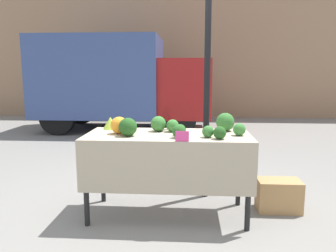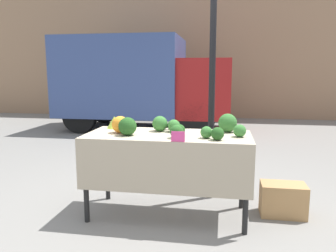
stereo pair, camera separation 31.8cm
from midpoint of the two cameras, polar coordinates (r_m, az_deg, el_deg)
name	(u,v)px [view 2 (the right image)]	position (r m, az deg, el deg)	size (l,w,h in m)	color
ground_plane	(168,214)	(3.44, 2.74, -15.14)	(40.00, 40.00, 0.00)	gray
building_facade	(208,43)	(10.84, 7.89, 14.14)	(16.00, 0.60, 4.71)	#9E7A5B
tent_pole	(212,98)	(3.66, 10.10, 4.78)	(0.07, 0.07, 2.29)	black
parked_truck	(140,80)	(8.31, -3.83, 7.92)	(4.18, 2.04, 2.27)	#384C84
market_table	(167,148)	(3.16, 2.70, -3.82)	(1.61, 0.71, 0.83)	tan
orange_cauliflower	(120,124)	(3.26, -5.57, 0.25)	(0.17, 0.17, 0.17)	orange
romanesco_head	(114,122)	(3.55, -6.80, 0.66)	(0.16, 0.16, 0.13)	#93B238
broccoli_head_0	(228,123)	(3.37, 13.02, 0.51)	(0.19, 0.19, 0.19)	#336B2D
broccoli_head_1	(160,124)	(3.34, 1.30, 0.40)	(0.16, 0.16, 0.16)	#387533
broccoli_head_2	(177,131)	(2.99, 4.57, -0.99)	(0.12, 0.12, 0.12)	#285B23
broccoli_head_3	(174,126)	(3.30, 3.77, 0.02)	(0.13, 0.13, 0.13)	#387533
broccoli_head_4	(179,130)	(3.10, 4.92, -0.73)	(0.11, 0.11, 0.11)	#23511E
broccoli_head_5	(127,126)	(3.12, -4.19, -0.08)	(0.17, 0.17, 0.17)	#23511E
broccoli_head_6	(240,131)	(3.14, 15.24, -0.82)	(0.12, 0.12, 0.12)	#387533
broccoli_head_7	(206,132)	(3.02, 9.71, -1.11)	(0.11, 0.11, 0.11)	#387533
broccoli_head_8	(218,134)	(2.95, 11.69, -1.35)	(0.12, 0.12, 0.12)	#23511E
price_sign	(178,137)	(2.84, 4.97, -1.88)	(0.12, 0.01, 0.09)	#EF4793
produce_crate	(283,200)	(3.61, 21.85, -11.85)	(0.44, 0.27, 0.33)	tan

